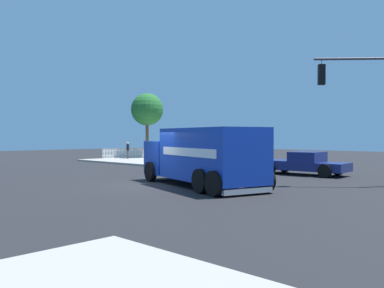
# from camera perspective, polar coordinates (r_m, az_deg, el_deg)

# --- Properties ---
(ground_plane) EXTENTS (100.00, 100.00, 0.00)m
(ground_plane) POSITION_cam_1_polar(r_m,az_deg,el_deg) (19.76, -5.49, -5.63)
(ground_plane) COLOR black
(sidewalk_corner_near) EXTENTS (11.95, 11.95, 0.14)m
(sidewalk_corner_near) POSITION_cam_1_polar(r_m,az_deg,el_deg) (38.65, -3.27, -2.22)
(sidewalk_corner_near) COLOR #9E998E
(sidewalk_corner_near) RESTS_ON ground
(delivery_truck) EXTENTS (4.73, 8.06, 2.67)m
(delivery_truck) POSITION_cam_1_polar(r_m,az_deg,el_deg) (19.03, 1.42, -1.63)
(delivery_truck) COLOR #1438AD
(delivery_truck) RESTS_ON ground
(traffic_light_primary) EXTENTS (2.78, 3.19, 6.16)m
(traffic_light_primary) POSITION_cam_1_polar(r_m,az_deg,el_deg) (21.13, 23.78, 5.68)
(traffic_light_primary) COLOR #38383D
(traffic_light_primary) RESTS_ON ground
(pickup_navy) EXTENTS (2.58, 5.34, 1.38)m
(pickup_navy) POSITION_cam_1_polar(r_m,az_deg,el_deg) (25.62, 15.17, -2.49)
(pickup_navy) COLOR navy
(pickup_navy) RESTS_ON ground
(sedan_silver) EXTENTS (2.15, 4.35, 1.31)m
(sedan_silver) POSITION_cam_1_polar(r_m,az_deg,el_deg) (29.07, 2.00, -2.22)
(sedan_silver) COLOR #B7BABF
(sedan_silver) RESTS_ON ground
(pedestrian_near_corner) EXTENTS (0.36, 0.47, 1.59)m
(pedestrian_near_corner) POSITION_cam_1_polar(r_m,az_deg,el_deg) (40.08, -8.83, -0.73)
(pedestrian_near_corner) COLOR #4C4C51
(pedestrian_near_corner) RESTS_ON sidewalk_corner_near
(picket_fence_run) EXTENTS (6.76, 0.05, 0.95)m
(picket_fence_run) POSITION_cam_1_polar(r_m,az_deg,el_deg) (43.01, -8.46, -1.16)
(picket_fence_run) COLOR white
(picket_fence_run) RESTS_ON sidewalk_corner_near
(shade_tree_near) EXTENTS (3.33, 3.33, 6.59)m
(shade_tree_near) POSITION_cam_1_polar(r_m,az_deg,el_deg) (43.11, -6.20, 4.71)
(shade_tree_near) COLOR brown
(shade_tree_near) RESTS_ON sidewalk_corner_near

